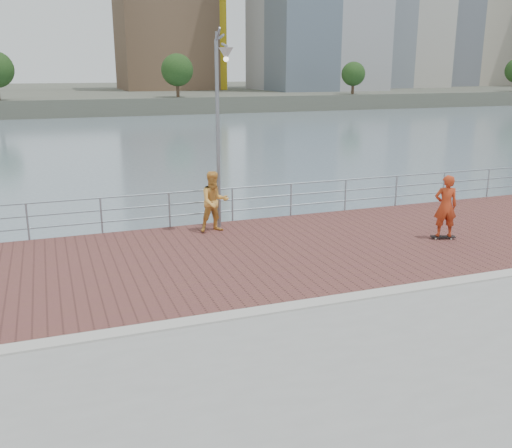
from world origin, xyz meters
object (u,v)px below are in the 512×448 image
object	(u,v)px
skateboarder	(446,206)
bystander	(214,202)
street_lamp	(221,97)
guardrail	(201,203)

from	to	relation	value
skateboarder	bystander	size ratio (longest dim) A/B	0.97
bystander	street_lamp	bearing A→B (deg)	8.97
guardrail	bystander	world-z (taller)	bystander
guardrail	bystander	xyz separation A→B (m)	(0.15, -0.97, 0.25)
bystander	guardrail	bearing A→B (deg)	95.83
street_lamp	skateboarder	world-z (taller)	street_lamp
skateboarder	bystander	world-z (taller)	skateboarder
guardrail	street_lamp	bearing A→B (deg)	-64.54
guardrail	skateboarder	xyz separation A→B (m)	(6.15, -4.02, 0.31)
street_lamp	bystander	world-z (taller)	street_lamp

